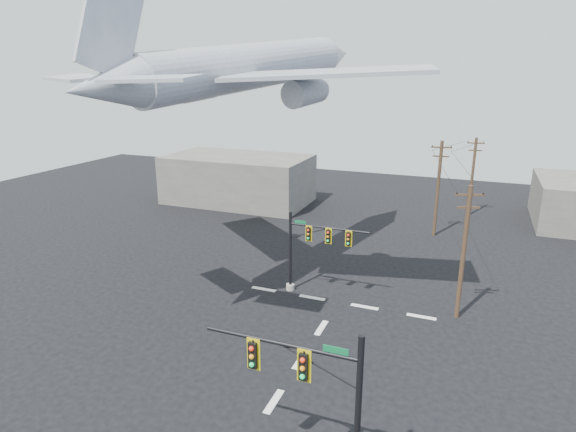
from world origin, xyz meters
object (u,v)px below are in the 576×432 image
at_px(signal_mast_near, 323,406).
at_px(utility_pole_c, 472,176).
at_px(signal_mast_far, 309,249).
at_px(utility_pole_a, 464,251).
at_px(utility_pole_b, 438,187).
at_px(airliner, 249,68).

xyz_separation_m(signal_mast_near, utility_pole_c, (4.29, 43.48, 0.93)).
height_order(signal_mast_near, signal_mast_far, signal_mast_near).
height_order(utility_pole_a, utility_pole_c, utility_pole_a).
xyz_separation_m(signal_mast_far, utility_pole_b, (7.61, 17.62, 1.56)).
height_order(utility_pole_c, airliner, airliner).
bearing_deg(utility_pole_a, signal_mast_near, -123.23).
distance_m(utility_pole_a, utility_pole_c, 26.53).
bearing_deg(utility_pole_b, airliner, -131.29).
bearing_deg(airliner, utility_pole_a, -78.08).
xyz_separation_m(signal_mast_near, signal_mast_far, (-6.39, 16.76, -0.29)).
relative_size(utility_pole_b, airliner, 0.34).
relative_size(signal_mast_near, utility_pole_a, 0.77).
xyz_separation_m(utility_pole_c, airliner, (-15.55, -26.20, 11.76)).
distance_m(utility_pole_b, utility_pole_c, 9.60).
distance_m(signal_mast_near, airliner, 24.21).
height_order(signal_mast_far, utility_pole_a, utility_pole_a).
bearing_deg(signal_mast_near, utility_pole_a, 75.48).
bearing_deg(utility_pole_b, signal_mast_near, -97.21).
height_order(signal_mast_far, utility_pole_b, utility_pole_b).
relative_size(signal_mast_near, airliner, 0.25).
xyz_separation_m(utility_pole_a, utility_pole_c, (-0.09, 26.53, -0.10)).
distance_m(signal_mast_far, utility_pole_a, 10.86).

